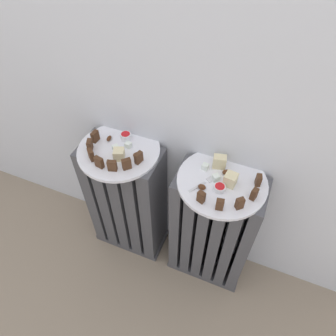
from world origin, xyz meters
TOP-DOWN VIEW (x-y plane):
  - ground_plane at (0.00, 0.00)m, footprint 6.00×6.00m
  - radiator_left at (-0.20, 0.28)m, footprint 0.34×0.17m
  - radiator_right at (0.20, 0.28)m, footprint 0.34×0.17m
  - plate_left at (-0.20, 0.28)m, footprint 0.31×0.31m
  - plate_right at (0.20, 0.28)m, footprint 0.31×0.31m
  - dark_cake_slice_left_0 at (-0.30, 0.29)m, footprint 0.02×0.03m
  - dark_cake_slice_left_1 at (-0.29, 0.24)m, footprint 0.03×0.04m
  - dark_cake_slice_left_2 at (-0.26, 0.20)m, footprint 0.03×0.03m
  - dark_cake_slice_left_3 at (-0.22, 0.18)m, footprint 0.03×0.02m
  - dark_cake_slice_left_4 at (-0.17, 0.18)m, footprint 0.03×0.02m
  - dark_cake_slice_left_5 at (-0.13, 0.21)m, footprint 0.03×0.03m
  - dark_cake_slice_left_6 at (-0.10, 0.25)m, footprint 0.02×0.03m
  - marble_cake_slice_left_0 at (-0.17, 0.24)m, footprint 0.05×0.05m
  - turkish_delight_left_0 at (-0.17, 0.31)m, footprint 0.02×0.02m
  - turkish_delight_left_1 at (-0.21, 0.27)m, footprint 0.03×0.03m
  - medjool_date_left_0 at (-0.12, 0.27)m, footprint 0.03×0.03m
  - medjool_date_left_1 at (-0.26, 0.31)m, footprint 0.01×0.03m
  - jam_bowl_left at (-0.20, 0.34)m, footprint 0.04×0.04m
  - dark_cake_slice_right_0 at (0.16, 0.17)m, footprint 0.03×0.02m
  - dark_cake_slice_right_1 at (0.22, 0.17)m, footprint 0.03×0.02m
  - dark_cake_slice_right_2 at (0.28, 0.19)m, footprint 0.03×0.03m
  - dark_cake_slice_right_3 at (0.31, 0.25)m, footprint 0.02×0.03m
  - dark_cake_slice_right_4 at (0.31, 0.31)m, footprint 0.02×0.03m
  - marble_cake_slice_right_0 at (0.23, 0.28)m, footprint 0.04×0.04m
  - marble_cake_slice_right_1 at (0.17, 0.34)m, footprint 0.05×0.04m
  - turkish_delight_right_0 at (0.18, 0.28)m, footprint 0.03×0.03m
  - turkish_delight_right_1 at (0.13, 0.31)m, footprint 0.02×0.02m
  - medjool_date_right_0 at (0.15, 0.22)m, footprint 0.03×0.02m
  - medjool_date_right_1 at (0.20, 0.32)m, footprint 0.03×0.03m
  - jam_bowl_right at (0.20, 0.24)m, footprint 0.04×0.04m
  - fork at (0.14, 0.24)m, footprint 0.07×0.09m

SIDE VIEW (x-z plane):
  - ground_plane at x=0.00m, z-range 0.00..0.00m
  - radiator_right at x=0.20m, z-range 0.00..0.62m
  - radiator_left at x=-0.20m, z-range 0.00..0.62m
  - plate_left at x=-0.20m, z-range 0.63..0.64m
  - plate_right at x=0.20m, z-range 0.63..0.64m
  - fork at x=0.14m, z-range 0.64..0.64m
  - medjool_date_right_1 at x=0.20m, z-range 0.64..0.65m
  - medjool_date_left_0 at x=-0.12m, z-range 0.64..0.65m
  - medjool_date_left_1 at x=-0.26m, z-range 0.64..0.66m
  - medjool_date_right_0 at x=0.15m, z-range 0.64..0.66m
  - turkish_delight_left_0 at x=-0.17m, z-range 0.64..0.66m
  - turkish_delight_right_1 at x=0.13m, z-range 0.64..0.66m
  - jam_bowl_right at x=0.20m, z-range 0.64..0.66m
  - turkish_delight_left_1 at x=-0.21m, z-range 0.64..0.66m
  - turkish_delight_right_0 at x=0.18m, z-range 0.64..0.66m
  - jam_bowl_left at x=-0.20m, z-range 0.64..0.66m
  - marble_cake_slice_left_0 at x=-0.17m, z-range 0.64..0.68m
  - dark_cake_slice_right_0 at x=0.16m, z-range 0.64..0.68m
  - dark_cake_slice_right_1 at x=0.22m, z-range 0.64..0.68m
  - dark_cake_slice_right_2 at x=0.28m, z-range 0.64..0.68m
  - dark_cake_slice_right_3 at x=0.31m, z-range 0.64..0.68m
  - dark_cake_slice_right_4 at x=0.31m, z-range 0.64..0.68m
  - dark_cake_slice_left_0 at x=-0.30m, z-range 0.64..0.68m
  - dark_cake_slice_left_1 at x=-0.29m, z-range 0.64..0.68m
  - dark_cake_slice_left_2 at x=-0.26m, z-range 0.64..0.68m
  - dark_cake_slice_left_3 at x=-0.22m, z-range 0.64..0.68m
  - dark_cake_slice_left_4 at x=-0.17m, z-range 0.64..0.68m
  - dark_cake_slice_left_5 at x=-0.13m, z-range 0.64..0.68m
  - dark_cake_slice_left_6 at x=-0.10m, z-range 0.64..0.68m
  - marble_cake_slice_right_0 at x=0.23m, z-range 0.64..0.68m
  - marble_cake_slice_right_1 at x=0.17m, z-range 0.64..0.69m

